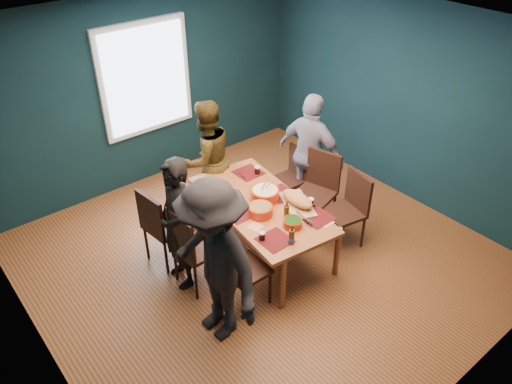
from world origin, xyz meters
TOP-DOWN VIEW (x-y plane):
  - room at (0.00, 0.27)m, footprint 5.01×5.01m
  - dining_table at (0.09, 0.10)m, footprint 1.16×1.99m
  - chair_left_far at (-0.93, 0.69)m, footprint 0.50×0.50m
  - chair_left_mid at (-0.87, 0.12)m, footprint 0.48×0.48m
  - chair_left_near at (-0.66, -0.45)m, footprint 0.43×0.43m
  - chair_right_far at (1.09, 0.61)m, footprint 0.41×0.41m
  - chair_right_mid at (1.04, 0.08)m, footprint 0.57×0.57m
  - chair_right_near at (1.05, -0.44)m, footprint 0.51×0.51m
  - person_far_left at (-0.92, 0.28)m, footprint 0.45×0.62m
  - person_back at (0.10, 1.22)m, footprint 0.79×0.62m
  - person_right at (1.21, 0.42)m, footprint 0.59×1.03m
  - person_near_left at (-1.04, -0.57)m, footprint 0.73×1.19m
  - bowl_salad at (-0.05, -0.07)m, footprint 0.28×0.28m
  - bowl_dumpling at (0.18, 0.13)m, footprint 0.33×0.33m
  - bowl_herbs at (0.08, -0.45)m, footprint 0.21×0.21m
  - cutting_board at (0.39, -0.20)m, footprint 0.48×0.73m
  - small_bowl at (-0.28, 0.78)m, footprint 0.17×0.17m
  - beer_bottle_a at (-0.13, -0.66)m, footprint 0.06×0.06m
  - beer_bottle_b at (0.12, -0.31)m, footprint 0.06×0.06m
  - cola_glass_a at (-0.33, -0.42)m, footprint 0.07×0.07m
  - cola_glass_b at (0.49, -0.30)m, footprint 0.07×0.07m
  - cola_glass_c at (0.47, 0.63)m, footprint 0.07×0.07m
  - cola_glass_d at (-0.30, 0.16)m, footprint 0.07×0.07m
  - napkin_a at (0.46, 0.13)m, footprint 0.14×0.14m
  - napkin_b at (-0.24, -0.21)m, footprint 0.18×0.18m
  - napkin_c at (0.40, -0.63)m, footprint 0.17×0.17m

SIDE VIEW (x-z plane):
  - chair_right_far at x=1.09m, z-range 0.07..0.92m
  - chair_left_near at x=-0.66m, z-range 0.08..1.03m
  - chair_right_near at x=1.05m, z-range 0.08..1.05m
  - chair_left_far at x=-0.93m, z-range 0.08..1.08m
  - chair_right_mid at x=1.04m, z-range 0.08..1.11m
  - chair_left_mid at x=-0.87m, z-range 0.08..1.11m
  - dining_table at x=0.09m, z-range 0.29..1.01m
  - napkin_a at x=0.46m, z-range 0.72..0.72m
  - napkin_b at x=-0.24m, z-range 0.72..0.72m
  - napkin_c at x=0.40m, z-range 0.72..0.72m
  - small_bowl at x=-0.28m, z-range 0.72..0.79m
  - bowl_herbs at x=0.08m, z-range 0.72..0.81m
  - cola_glass_d at x=-0.30m, z-range 0.72..0.82m
  - cola_glass_a at x=-0.33m, z-range 0.72..0.82m
  - cola_glass_b at x=0.49m, z-range 0.72..0.83m
  - cola_glass_c at x=0.47m, z-range 0.72..0.83m
  - bowl_salad at x=-0.05m, z-range 0.72..0.84m
  - cutting_board at x=0.39m, z-range 0.71..0.87m
  - person_far_left at x=-0.92m, z-range 0.00..1.58m
  - bowl_dumpling at x=0.18m, z-range 0.64..0.95m
  - person_back at x=0.10m, z-range 0.00..1.61m
  - beer_bottle_a at x=-0.13m, z-range 0.69..0.92m
  - beer_bottle_b at x=0.12m, z-range 0.69..0.93m
  - person_right at x=1.21m, z-range 0.00..1.65m
  - person_near_left at x=-1.04m, z-range 0.00..1.80m
  - room at x=0.00m, z-range 0.01..2.73m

